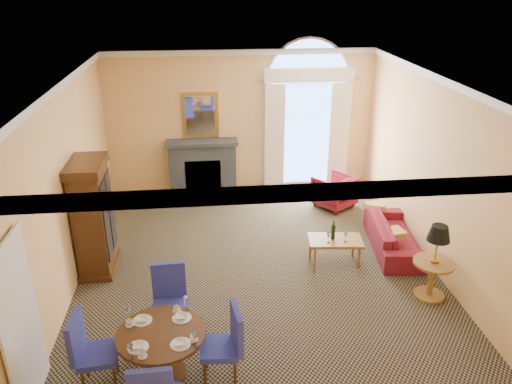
{
  "coord_description": "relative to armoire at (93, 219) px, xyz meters",
  "views": [
    {
      "loc": [
        -0.8,
        -7.14,
        4.68
      ],
      "look_at": [
        0.0,
        0.5,
        1.3
      ],
      "focal_mm": 35.0,
      "sensor_mm": 36.0,
      "label": 1
    }
  ],
  "objects": [
    {
      "name": "ground",
      "position": [
        2.72,
        -0.5,
        -0.94
      ],
      "size": [
        7.5,
        7.5,
        0.0
      ],
      "primitive_type": "plane",
      "color": "black",
      "rests_on": "ground"
    },
    {
      "name": "room_envelope",
      "position": [
        2.69,
        0.17,
        1.57
      ],
      "size": [
        6.04,
        7.52,
        3.45
      ],
      "color": "#F8C376",
      "rests_on": "ground"
    },
    {
      "name": "armoire",
      "position": [
        0.0,
        0.0,
        0.0
      ],
      "size": [
        0.56,
        0.99,
        1.95
      ],
      "color": "#381F0C",
      "rests_on": "ground"
    },
    {
      "name": "dining_table",
      "position": [
        1.27,
        -2.7,
        -0.42
      ],
      "size": [
        1.09,
        1.09,
        0.89
      ],
      "color": "#381F0C",
      "rests_on": "ground"
    },
    {
      "name": "dining_chair_north",
      "position": [
        1.32,
        -1.82,
        -0.34
      ],
      "size": [
        0.56,
        0.56,
        1.05
      ],
      "rotation": [
        0.0,
        0.0,
        2.91
      ],
      "color": "navy",
      "rests_on": "ground"
    },
    {
      "name": "dining_chair_east",
      "position": [
        2.08,
        -2.82,
        -0.34
      ],
      "size": [
        0.53,
        0.51,
        1.05
      ],
      "rotation": [
        0.0,
        0.0,
        1.51
      ],
      "color": "navy",
      "rests_on": "ground"
    },
    {
      "name": "dining_chair_west",
      "position": [
        0.41,
        -2.77,
        -0.34
      ],
      "size": [
        0.52,
        0.51,
        1.05
      ],
      "rotation": [
        0.0,
        0.0,
        -1.46
      ],
      "color": "navy",
      "rests_on": "ground"
    },
    {
      "name": "sofa",
      "position": [
        5.27,
        0.1,
        -0.67
      ],
      "size": [
        0.95,
        1.95,
        0.55
      ],
      "primitive_type": "imported",
      "rotation": [
        0.0,
        0.0,
        1.45
      ],
      "color": "maroon",
      "rests_on": "ground"
    },
    {
      "name": "armchair",
      "position": [
        4.64,
        2.01,
        -0.59
      ],
      "size": [
        1.06,
        1.07,
        0.7
      ],
      "primitive_type": "imported",
      "rotation": [
        0.0,
        0.0,
        3.77
      ],
      "color": "maroon",
      "rests_on": "ground"
    },
    {
      "name": "coffee_table",
      "position": [
        4.07,
        -0.29,
        -0.5
      ],
      "size": [
        0.97,
        0.61,
        0.82
      ],
      "rotation": [
        0.0,
        0.0,
        -0.11
      ],
      "color": "olive",
      "rests_on": "ground"
    },
    {
      "name": "side_table",
      "position": [
        5.32,
        -1.41,
        -0.17
      ],
      "size": [
        0.63,
        0.63,
        1.22
      ],
      "color": "olive",
      "rests_on": "ground"
    }
  ]
}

